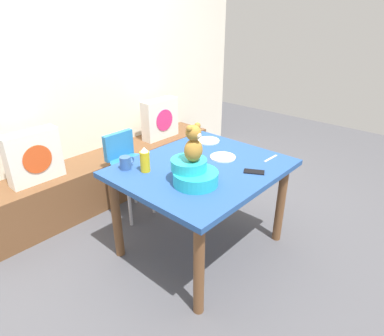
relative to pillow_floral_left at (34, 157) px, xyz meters
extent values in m
plane|color=#4C4C51|center=(0.71, -1.24, -0.68)|extent=(8.00, 8.00, 0.00)
cube|color=silver|center=(0.71, 0.29, 0.62)|extent=(4.40, 0.10, 2.60)
cube|color=brown|center=(0.71, 0.02, -0.45)|extent=(2.60, 0.44, 0.46)
cube|color=white|center=(0.00, 0.00, 0.00)|extent=(0.44, 0.14, 0.44)
cylinder|color=#D84C1E|center=(0.00, -0.07, 0.00)|extent=(0.24, 0.01, 0.24)
cube|color=white|center=(1.43, 0.00, 0.00)|extent=(0.44, 0.14, 0.44)
cylinder|color=#E02D72|center=(1.43, -0.07, 0.00)|extent=(0.24, 0.01, 0.24)
cube|color=#264C8C|center=(0.71, -1.24, 0.04)|extent=(1.20, 1.01, 0.04)
cylinder|color=brown|center=(0.20, -1.65, -0.33)|extent=(0.07, 0.07, 0.70)
cylinder|color=brown|center=(1.22, -1.65, -0.33)|extent=(0.07, 0.07, 0.70)
cylinder|color=brown|center=(0.20, -0.82, -0.33)|extent=(0.07, 0.07, 0.70)
cylinder|color=brown|center=(1.22, -0.82, -0.33)|extent=(0.07, 0.07, 0.70)
cylinder|color=#2672B2|center=(0.65, -0.43, -0.17)|extent=(0.34, 0.34, 0.10)
cube|color=#2672B2|center=(0.65, -0.29, -0.01)|extent=(0.30, 0.05, 0.24)
cube|color=white|center=(0.65, -0.61, -0.10)|extent=(0.30, 0.20, 0.02)
cylinder|color=silver|center=(0.51, -0.57, -0.45)|extent=(0.03, 0.03, 0.46)
cylinder|color=silver|center=(0.79, -0.57, -0.45)|extent=(0.03, 0.03, 0.46)
cylinder|color=silver|center=(0.51, -0.29, -0.45)|extent=(0.03, 0.03, 0.46)
cylinder|color=silver|center=(0.79, -0.29, -0.45)|extent=(0.03, 0.03, 0.46)
cylinder|color=#23B1C0|center=(0.47, -1.39, 0.10)|extent=(0.30, 0.30, 0.09)
cylinder|color=#23B1C0|center=(0.47, -1.33, 0.18)|extent=(0.24, 0.24, 0.07)
ellipsoid|color=#A5762E|center=(0.47, -1.37, 0.29)|extent=(0.13, 0.11, 0.15)
sphere|color=#A5762E|center=(0.47, -1.37, 0.41)|extent=(0.10, 0.10, 0.10)
sphere|color=beige|center=(0.47, -1.41, 0.40)|extent=(0.04, 0.04, 0.04)
sphere|color=#A5762E|center=(0.43, -1.37, 0.45)|extent=(0.04, 0.04, 0.04)
sphere|color=#A5762E|center=(0.50, -1.37, 0.45)|extent=(0.04, 0.04, 0.04)
cylinder|color=gold|center=(0.37, -0.99, 0.13)|extent=(0.07, 0.07, 0.15)
cone|color=white|center=(0.37, -0.99, 0.23)|extent=(0.06, 0.06, 0.03)
cylinder|color=#335999|center=(0.30, -0.86, 0.11)|extent=(0.08, 0.08, 0.09)
torus|color=#335999|center=(0.35, -0.86, 0.11)|extent=(0.06, 0.01, 0.06)
cylinder|color=white|center=(0.93, -1.26, 0.07)|extent=(0.20, 0.20, 0.01)
cylinder|color=white|center=(1.13, -0.95, 0.07)|extent=(0.20, 0.20, 0.01)
cube|color=black|center=(0.87, -1.58, 0.06)|extent=(0.13, 0.16, 0.01)
cube|color=silver|center=(1.16, -1.55, 0.06)|extent=(0.17, 0.02, 0.01)
camera|label=1|loc=(-0.98, -2.65, 1.10)|focal=30.76mm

